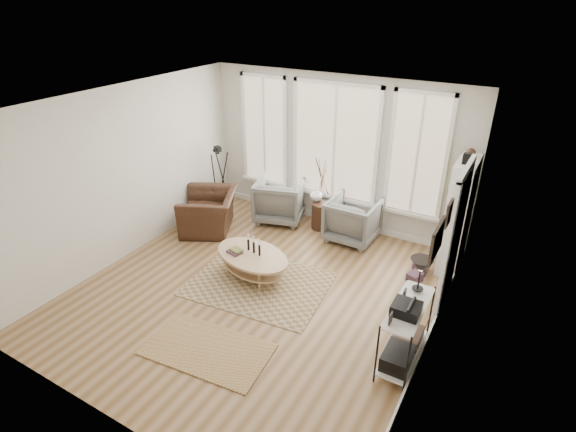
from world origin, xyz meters
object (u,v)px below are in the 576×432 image
Objects in this scene: accent_chair at (209,212)px; armchair_right at (353,220)px; armchair_left at (280,200)px; bookcase at (458,215)px; coffee_table at (252,259)px; low_shelf at (406,327)px; side_table at (321,195)px.

armchair_right is at bearing 84.01° from accent_chair.
armchair_left is 1.07× the size of armchair_right.
bookcase is 1.37× the size of coffee_table.
armchair_left reaches higher than accent_chair.
accent_chair is (-0.98, -1.03, -0.06)m from armchair_left.
low_shelf reaches higher than armchair_left.
low_shelf is 1.14× the size of accent_chair.
low_shelf is 1.46× the size of armchair_right.
accent_chair is at bearing -167.47° from bookcase.
armchair_left is 0.93m from side_table.
bookcase is at bearing 35.19° from coffee_table.
coffee_table is 2.16m from armchair_right.
side_table reaches higher than armchair_right.
accent_chair is (-1.63, 0.96, 0.04)m from coffee_table.
side_table reaches higher than armchair_left.
armchair_left is at bearing 108.10° from coffee_table.
armchair_left is (-3.33, 2.58, -0.08)m from low_shelf.
low_shelf is at bearing -12.49° from coffee_table.
bookcase reaches higher than low_shelf.
armchair_left is at bearing -176.04° from side_table.
armchair_left is 1.43m from accent_chair.
armchair_right is 0.60× the size of side_table.
coffee_table is 2.10m from side_table.
accent_chair is at bearing 22.04° from armchair_right.
coffee_table is 1.01× the size of side_table.
armchair_left is at bearing -0.57° from armchair_right.
armchair_right is at bearing 179.34° from bookcase.
side_table reaches higher than low_shelf.
armchair_right is at bearing 124.33° from low_shelf.
coffee_table is at bearing 32.57° from accent_chair.
armchair_left is 0.64× the size of side_table.
low_shelf reaches higher than armchair_right.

